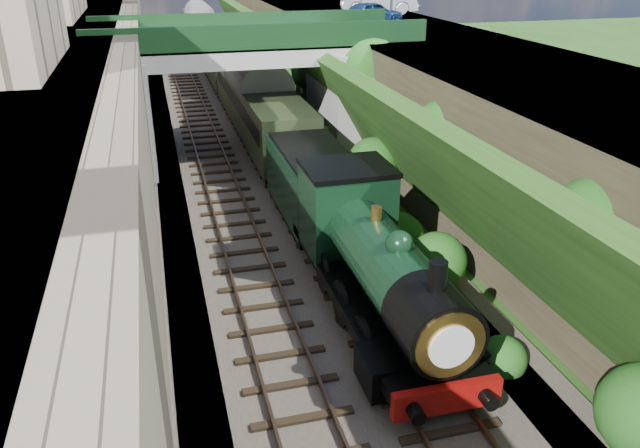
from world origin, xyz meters
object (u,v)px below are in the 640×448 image
at_px(road_bridge, 263,82).
at_px(locomotive, 376,265).
at_px(tree, 369,74).
at_px(car_silver, 379,0).
at_px(car_blue, 372,13).
at_px(tender, 314,188).

height_order(road_bridge, locomotive, road_bridge).
height_order(tree, car_silver, car_silver).
relative_size(road_bridge, locomotive, 1.56).
bearing_deg(car_blue, tree, 140.95).
height_order(tree, locomotive, tree).
xyz_separation_m(tree, car_silver, (4.94, 12.42, 2.46)).
bearing_deg(car_silver, road_bridge, 149.13).
bearing_deg(tender, locomotive, -90.00).
xyz_separation_m(road_bridge, car_blue, (7.27, 4.14, 2.84)).
distance_m(car_silver, locomotive, 29.12).
distance_m(car_silver, tender, 22.54).
height_order(tree, tender, tree).
distance_m(road_bridge, tree, 5.46).
distance_m(road_bridge, tender, 9.70).
bearing_deg(tree, car_blue, 69.97).
height_order(road_bridge, car_silver, car_silver).
xyz_separation_m(car_silver, locomotive, (-9.65, -26.97, -5.21)).
height_order(car_blue, locomotive, car_blue).
bearing_deg(car_blue, car_silver, -42.40).
bearing_deg(tender, car_silver, 63.79).
bearing_deg(car_blue, road_bridge, 100.62).
xyz_separation_m(car_silver, tender, (-9.65, -19.61, -5.49)).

